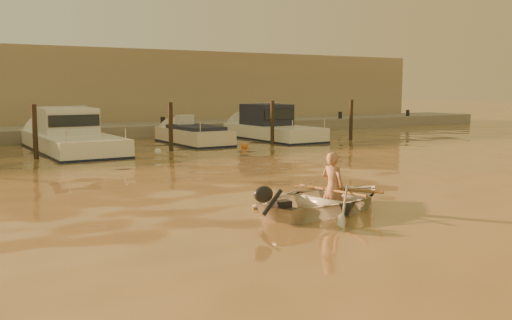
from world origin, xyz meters
TOP-DOWN VIEW (x-y plane):
  - ground_plane at (0.00, 0.00)m, footprint 160.00×160.00m
  - dinghy at (-1.88, 1.38)m, footprint 3.88×3.14m
  - person at (-1.78, 1.40)m, footprint 0.48×0.63m
  - outboard_motor at (-3.35, 1.05)m, footprint 0.97×0.59m
  - oar_port at (-1.64, 1.43)m, footprint 0.93×1.93m
  - oar_starboard at (-1.83, 1.39)m, footprint 0.16×2.10m
  - moored_boat_2 at (-3.72, 16.00)m, footprint 2.65×8.74m
  - moored_boat_3 at (1.86, 16.00)m, footprint 1.90×5.54m
  - moored_boat_4 at (6.28, 16.00)m, footprint 2.29×7.04m
  - piling_1 at (-5.50, 13.80)m, footprint 0.18×0.18m
  - piling_2 at (-0.20, 13.80)m, footprint 0.18×0.18m
  - piling_3 at (4.80, 13.80)m, footprint 0.18×0.18m
  - piling_4 at (9.50, 13.80)m, footprint 0.18×0.18m
  - fender_c at (-1.20, 12.75)m, footprint 0.30×0.30m
  - fender_d at (2.87, 13.05)m, footprint 0.30×0.30m
  - fender_e at (7.45, 13.51)m, footprint 0.30×0.30m
  - quay at (0.00, 21.50)m, footprint 52.00×4.00m
  - waterfront_building at (0.00, 27.00)m, footprint 46.00×7.00m

SIDE VIEW (x-z plane):
  - ground_plane at x=0.00m, z-range 0.00..0.00m
  - fender_c at x=-1.20m, z-range -0.05..0.25m
  - fender_d at x=2.87m, z-range -0.05..0.25m
  - fender_e at x=7.45m, z-range -0.05..0.25m
  - quay at x=0.00m, z-range -0.35..0.65m
  - moored_boat_3 at x=1.86m, z-range -0.25..0.70m
  - dinghy at x=-1.88m, z-range -0.12..0.59m
  - outboard_motor at x=-3.35m, z-range -0.07..0.63m
  - oar_port at x=-1.64m, z-range 0.35..0.49m
  - oar_starboard at x=-1.83m, z-range 0.35..0.49m
  - person at x=-1.78m, z-range -0.30..1.24m
  - moored_boat_2 at x=-3.72m, z-range -0.25..1.50m
  - moored_boat_4 at x=6.28m, z-range -0.25..1.50m
  - piling_1 at x=-5.50m, z-range -0.20..2.00m
  - piling_2 at x=-0.20m, z-range -0.20..2.00m
  - piling_3 at x=4.80m, z-range -0.20..2.00m
  - piling_4 at x=9.50m, z-range -0.20..2.00m
  - waterfront_building at x=0.00m, z-range 0.00..4.80m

